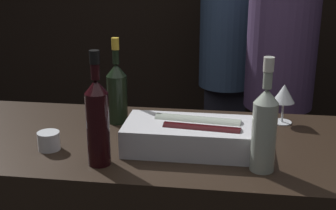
# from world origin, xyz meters

# --- Properties ---
(ice_bin_with_bottles) EXTENTS (0.43, 0.22, 0.11)m
(ice_bin_with_bottles) POSITION_xyz_m (0.09, 0.28, 1.04)
(ice_bin_with_bottles) COLOR silver
(ice_bin_with_bottles) RESTS_ON bar_counter
(wine_glass) EXTENTS (0.08, 0.08, 0.16)m
(wine_glass) POSITION_xyz_m (0.42, 0.58, 1.11)
(wine_glass) COLOR silver
(wine_glass) RESTS_ON bar_counter
(candle_votive) EXTENTS (0.08, 0.08, 0.06)m
(candle_votive) POSITION_xyz_m (-0.38, 0.21, 1.02)
(candle_votive) COLOR silver
(candle_votive) RESTS_ON bar_counter
(white_wine_bottle) EXTENTS (0.08, 0.08, 0.35)m
(white_wine_bottle) POSITION_xyz_m (0.32, 0.15, 1.14)
(white_wine_bottle) COLOR #9EA899
(white_wine_bottle) RESTS_ON bar_counter
(red_wine_bottle_black_foil) EXTENTS (0.07, 0.07, 0.37)m
(red_wine_bottle_black_foil) POSITION_xyz_m (-0.18, 0.12, 1.14)
(red_wine_bottle_black_foil) COLOR black
(red_wine_bottle_black_foil) RESTS_ON bar_counter
(champagne_bottle) EXTENTS (0.08, 0.08, 0.33)m
(champagne_bottle) POSITION_xyz_m (-0.22, 0.50, 1.12)
(champagne_bottle) COLOR black
(champagne_bottle) RESTS_ON bar_counter
(person_in_hoodie) EXTENTS (0.34, 0.34, 1.77)m
(person_in_hoodie) POSITION_xyz_m (0.18, 1.70, 0.99)
(person_in_hoodie) COLOR black
(person_in_hoodie) RESTS_ON ground_plane
(person_blond_tee) EXTENTS (0.35, 0.35, 1.85)m
(person_blond_tee) POSITION_xyz_m (0.46, 1.19, 1.04)
(person_blond_tee) COLOR black
(person_blond_tee) RESTS_ON ground_plane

